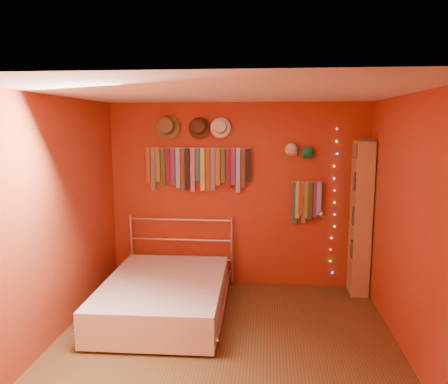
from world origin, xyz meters
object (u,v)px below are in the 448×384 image
(bookshelf, at_px, (364,218))
(bed, at_px, (164,295))
(tie_rack, at_px, (198,167))
(reading_lamp, at_px, (321,214))

(bookshelf, bearing_deg, bed, -159.98)
(tie_rack, relative_size, reading_lamp, 4.74)
(tie_rack, distance_m, reading_lamp, 1.75)
(tie_rack, xyz_separation_m, bed, (-0.24, -1.04, -1.42))
(reading_lamp, bearing_deg, bookshelf, 1.72)
(tie_rack, height_order, bed, tie_rack)
(tie_rack, relative_size, bed, 0.72)
(bed, bearing_deg, tie_rack, 75.62)
(bookshelf, height_order, bed, bookshelf)
(reading_lamp, bearing_deg, bed, -155.20)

